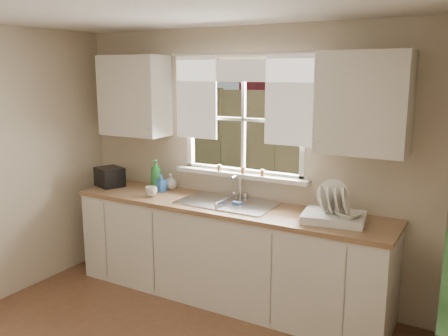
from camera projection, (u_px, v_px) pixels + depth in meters
The scene contains 19 objects.
room_walls at pixel (77, 221), 2.75m from camera, with size 3.62×4.02×2.50m.
window at pixel (243, 137), 4.46m from camera, with size 1.38×0.16×1.06m.
curtains at pixel (240, 89), 4.32m from camera, with size 1.50×0.03×0.81m.
base_cabinets at pixel (226, 253), 4.39m from camera, with size 3.00×0.62×0.87m, color silver.
countertop at pixel (226, 206), 4.30m from camera, with size 3.04×0.65×0.04m, color #8D6946.
upper_cabinet_left at pixel (134, 96), 4.80m from camera, with size 0.70×0.33×0.80m, color silver.
upper_cabinet_right at pixel (364, 103), 3.68m from camera, with size 0.70×0.33×0.80m, color silver.
wall_outlet at pixel (331, 191), 4.10m from camera, with size 0.08×0.01×0.12m, color beige.
sill_jars at pixel (241, 170), 4.46m from camera, with size 0.50×0.04×0.06m.
backyard at pixel (422, 0), 9.24m from camera, with size 20.00×10.00×6.13m.
sink at pixel (227, 211), 4.34m from camera, with size 0.88×0.52×0.40m.
dish_rack at pixel (334, 213), 3.80m from camera, with size 0.53×0.43×0.31m.
bowl at pixel (349, 215), 3.68m from camera, with size 0.19×0.19×0.05m, color silver.
soap_bottle_a at pixel (156, 174), 4.86m from camera, with size 0.12×0.12×0.30m, color green.
soap_bottle_b at pixel (161, 183), 4.75m from camera, with size 0.08×0.08×0.17m, color #3772CF.
soap_bottle_c at pixel (171, 181), 4.82m from camera, with size 0.13×0.13×0.16m, color beige.
saucer at pixel (113, 186), 4.97m from camera, with size 0.16×0.16×0.01m, color silver.
cup at pixel (151, 192), 4.56m from camera, with size 0.12×0.12×0.09m, color silver.
black_appliance at pixel (110, 177), 4.96m from camera, with size 0.27×0.23×0.20m, color black.
Camera 1 is at (2.05, -1.93, 2.09)m, focal length 38.00 mm.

